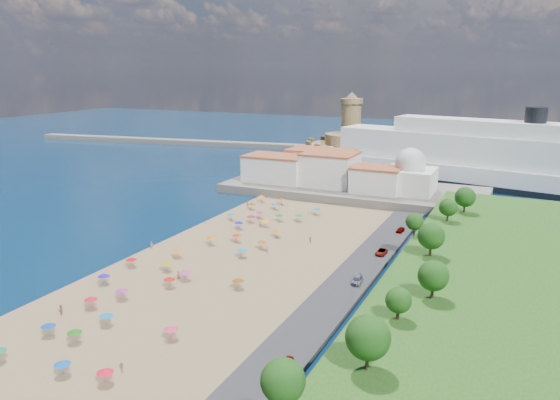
% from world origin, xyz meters
% --- Properties ---
extents(ground, '(700.00, 700.00, 0.00)m').
position_xyz_m(ground, '(0.00, 0.00, 0.00)').
color(ground, '#071938').
rests_on(ground, ground).
extents(terrace, '(90.00, 36.00, 3.00)m').
position_xyz_m(terrace, '(10.00, 73.00, 1.50)').
color(terrace, '#59544C').
rests_on(terrace, ground).
extents(jetty, '(18.00, 70.00, 2.40)m').
position_xyz_m(jetty, '(-12.00, 108.00, 1.20)').
color(jetty, '#59544C').
rests_on(jetty, ground).
extents(breakwater, '(199.03, 34.77, 2.60)m').
position_xyz_m(breakwater, '(-110.00, 153.00, 1.30)').
color(breakwater, '#59544C').
rests_on(breakwater, ground).
extents(waterfront_buildings, '(57.00, 29.00, 11.00)m').
position_xyz_m(waterfront_buildings, '(-3.05, 73.64, 7.88)').
color(waterfront_buildings, silver).
rests_on(waterfront_buildings, terrace).
extents(domed_building, '(16.00, 16.00, 15.00)m').
position_xyz_m(domed_building, '(30.00, 71.00, 8.97)').
color(domed_building, silver).
rests_on(domed_building, terrace).
extents(fortress, '(40.00, 40.00, 32.40)m').
position_xyz_m(fortress, '(-12.00, 138.00, 6.68)').
color(fortress, '#937349').
rests_on(fortress, ground).
extents(cruise_ship, '(139.39, 45.11, 30.13)m').
position_xyz_m(cruise_ship, '(48.13, 107.45, 8.92)').
color(cruise_ship, black).
rests_on(cruise_ship, ground).
extents(beach_parasols, '(31.22, 116.98, 2.20)m').
position_xyz_m(beach_parasols, '(-1.40, -8.37, 2.15)').
color(beach_parasols, gray).
rests_on(beach_parasols, beach).
extents(beachgoers, '(36.95, 97.85, 1.89)m').
position_xyz_m(beachgoers, '(-2.08, -6.94, 1.13)').
color(beachgoers, tan).
rests_on(beachgoers, beach).
extents(parked_cars, '(2.26, 78.50, 1.30)m').
position_xyz_m(parked_cars, '(36.00, 0.73, 1.34)').
color(parked_cars, gray).
rests_on(parked_cars, promenade).
extents(hillside_trees, '(15.01, 104.44, 7.51)m').
position_xyz_m(hillside_trees, '(48.77, -10.76, 10.05)').
color(hillside_trees, '#382314').
rests_on(hillside_trees, hillside).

